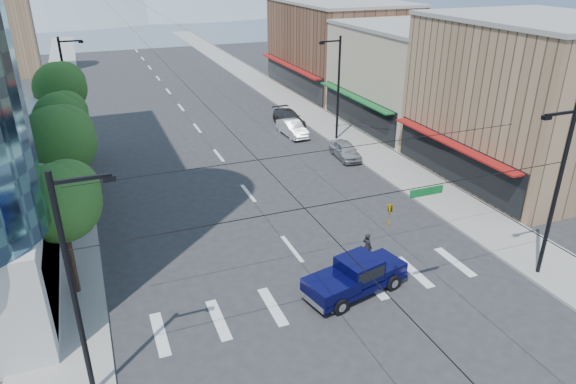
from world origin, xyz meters
name	(u,v)px	position (x,y,z in m)	size (l,w,h in m)	color
ground	(341,311)	(0.00, 0.00, 0.00)	(160.00, 160.00, 0.00)	#28282B
sidewalk_left	(62,113)	(-12.00, 40.00, 0.07)	(4.00, 120.00, 0.15)	gray
sidewalk_right	(278,93)	(12.00, 40.00, 0.07)	(4.00, 120.00, 0.15)	gray
shop_near	(531,102)	(20.00, 10.00, 5.50)	(12.00, 14.00, 11.00)	#8C6B4C
shop_mid	(415,77)	(20.00, 24.00, 4.50)	(12.00, 14.00, 9.00)	tan
shop_far	(339,47)	(20.00, 40.00, 5.00)	(12.00, 18.00, 10.00)	brown
tree_near	(63,199)	(-11.07, 6.10, 4.99)	(3.65, 3.64, 6.71)	black
tree_midnear	(61,139)	(-11.07, 13.10, 5.59)	(4.09, 4.09, 7.52)	black
tree_midfar	(63,117)	(-11.07, 20.10, 4.99)	(3.65, 3.64, 6.71)	black
tree_far	(62,86)	(-11.07, 27.10, 5.59)	(4.09, 4.09, 7.52)	black
signal_rig	(361,232)	(0.19, -1.00, 4.64)	(21.80, 0.20, 9.00)	black
lamp_pole_nw	(68,86)	(-10.67, 30.00, 4.94)	(2.00, 0.25, 9.00)	black
lamp_pole_ne	(337,85)	(10.67, 22.00, 4.94)	(2.00, 0.25, 9.00)	black
pickup_truck	(355,276)	(1.30, 1.11, 0.94)	(5.60, 3.00, 1.80)	#070735
pedestrian	(367,247)	(3.32, 3.48, 0.80)	(0.58, 0.38, 1.59)	black
parked_car_near	(345,150)	(9.40, 17.63, 0.68)	(1.60, 3.98, 1.35)	#A09FA3
parked_car_mid	(292,128)	(7.60, 24.58, 0.71)	(1.49, 4.28, 1.41)	silver
parked_car_far	(289,118)	(8.49, 27.68, 0.71)	(1.99, 4.89, 1.42)	#2C2C2F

